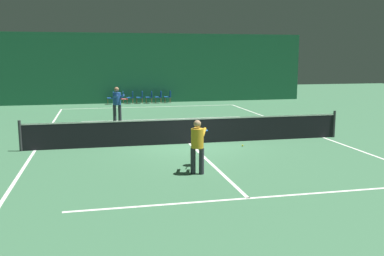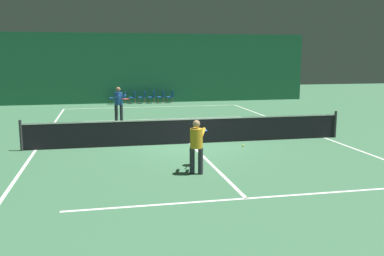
{
  "view_description": "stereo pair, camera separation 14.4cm",
  "coord_description": "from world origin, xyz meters",
  "px_view_note": "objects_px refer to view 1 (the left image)",
  "views": [
    {
      "loc": [
        -3.31,
        -15.32,
        3.24
      ],
      "look_at": [
        -0.27,
        -1.63,
        0.87
      ],
      "focal_mm": 40.0,
      "sensor_mm": 36.0,
      "label": 1
    },
    {
      "loc": [
        -3.17,
        -15.35,
        3.24
      ],
      "look_at": [
        -0.27,
        -1.63,
        0.87
      ],
      "focal_mm": 40.0,
      "sensor_mm": 36.0,
      "label": 2
    }
  ],
  "objects_px": {
    "courtside_chair_2": "(131,97)",
    "courtside_chair_3": "(141,96)",
    "player_far": "(117,102)",
    "courtside_chair_4": "(150,96)",
    "courtside_chair_0": "(112,97)",
    "courtside_chair_6": "(169,96)",
    "player_near": "(198,142)",
    "courtside_chair_1": "(121,97)",
    "courtside_chair_5": "(159,96)",
    "tennis_net": "(190,130)",
    "tennis_ball": "(243,145)"
  },
  "relations": [
    {
      "from": "courtside_chair_2",
      "to": "courtside_chair_3",
      "type": "distance_m",
      "value": 0.65
    },
    {
      "from": "player_far",
      "to": "courtside_chair_4",
      "type": "relative_size",
      "value": 2.05
    },
    {
      "from": "courtside_chair_0",
      "to": "courtside_chair_4",
      "type": "bearing_deg",
      "value": 90.0
    },
    {
      "from": "player_far",
      "to": "courtside_chair_6",
      "type": "relative_size",
      "value": 2.05
    },
    {
      "from": "player_near",
      "to": "courtside_chair_0",
      "type": "height_order",
      "value": "player_near"
    },
    {
      "from": "courtside_chair_1",
      "to": "player_near",
      "type": "bearing_deg",
      "value": 3.34
    },
    {
      "from": "courtside_chair_1",
      "to": "courtside_chair_3",
      "type": "relative_size",
      "value": 1.0
    },
    {
      "from": "courtside_chair_0",
      "to": "courtside_chair_4",
      "type": "distance_m",
      "value": 2.61
    },
    {
      "from": "courtside_chair_0",
      "to": "courtside_chair_2",
      "type": "distance_m",
      "value": 1.3
    },
    {
      "from": "courtside_chair_0",
      "to": "courtside_chair_2",
      "type": "height_order",
      "value": "same"
    },
    {
      "from": "courtside_chair_2",
      "to": "courtside_chair_3",
      "type": "xyz_separation_m",
      "value": [
        0.65,
        0.0,
        0.0
      ]
    },
    {
      "from": "player_far",
      "to": "courtside_chair_1",
      "type": "bearing_deg",
      "value": 157.94
    },
    {
      "from": "courtside_chair_4",
      "to": "courtside_chair_5",
      "type": "distance_m",
      "value": 0.65
    },
    {
      "from": "courtside_chair_1",
      "to": "courtside_chair_0",
      "type": "bearing_deg",
      "value": -90.0
    },
    {
      "from": "player_near",
      "to": "courtside_chair_1",
      "type": "xyz_separation_m",
      "value": [
        -1.06,
        18.17,
        -0.4
      ]
    },
    {
      "from": "courtside_chair_2",
      "to": "courtside_chair_1",
      "type": "bearing_deg",
      "value": -90.0
    },
    {
      "from": "courtside_chair_5",
      "to": "tennis_net",
      "type": "bearing_deg",
      "value": -3.62
    },
    {
      "from": "tennis_net",
      "to": "courtside_chair_0",
      "type": "distance_m",
      "value": 14.28
    },
    {
      "from": "player_near",
      "to": "courtside_chair_1",
      "type": "distance_m",
      "value": 18.21
    },
    {
      "from": "tennis_net",
      "to": "courtside_chair_4",
      "type": "relative_size",
      "value": 14.29
    },
    {
      "from": "courtside_chair_1",
      "to": "tennis_ball",
      "type": "distance_m",
      "value": 15.4
    },
    {
      "from": "courtside_chair_4",
      "to": "player_far",
      "type": "bearing_deg",
      "value": -17.92
    },
    {
      "from": "courtside_chair_6",
      "to": "courtside_chair_2",
      "type": "bearing_deg",
      "value": -90.0
    },
    {
      "from": "tennis_ball",
      "to": "courtside_chair_1",
      "type": "bearing_deg",
      "value": 103.09
    },
    {
      "from": "courtside_chair_2",
      "to": "tennis_ball",
      "type": "relative_size",
      "value": 12.73
    },
    {
      "from": "player_near",
      "to": "courtside_chair_3",
      "type": "distance_m",
      "value": 18.18
    },
    {
      "from": "courtside_chair_4",
      "to": "courtside_chair_2",
      "type": "bearing_deg",
      "value": -90.0
    },
    {
      "from": "courtside_chair_4",
      "to": "courtside_chair_5",
      "type": "relative_size",
      "value": 1.0
    },
    {
      "from": "player_far",
      "to": "courtside_chair_0",
      "type": "bearing_deg",
      "value": 162.58
    },
    {
      "from": "player_far",
      "to": "courtside_chair_3",
      "type": "height_order",
      "value": "player_far"
    },
    {
      "from": "courtside_chair_6",
      "to": "tennis_ball",
      "type": "relative_size",
      "value": 12.73
    },
    {
      "from": "courtside_chair_1",
      "to": "courtside_chair_4",
      "type": "xyz_separation_m",
      "value": [
        1.96,
        0.0,
        0.0
      ]
    },
    {
      "from": "tennis_net",
      "to": "courtside_chair_2",
      "type": "distance_m",
      "value": 14.13
    },
    {
      "from": "courtside_chair_2",
      "to": "courtside_chair_4",
      "type": "xyz_separation_m",
      "value": [
        1.3,
        0.0,
        0.0
      ]
    },
    {
      "from": "courtside_chair_2",
      "to": "courtside_chair_4",
      "type": "distance_m",
      "value": 1.3
    },
    {
      "from": "tennis_net",
      "to": "courtside_chair_1",
      "type": "height_order",
      "value": "tennis_net"
    },
    {
      "from": "tennis_net",
      "to": "courtside_chair_1",
      "type": "xyz_separation_m",
      "value": [
        -1.72,
        14.09,
        -0.03
      ]
    },
    {
      "from": "courtside_chair_0",
      "to": "courtside_chair_1",
      "type": "relative_size",
      "value": 1.0
    },
    {
      "from": "player_far",
      "to": "courtside_chair_2",
      "type": "distance_m",
      "value": 8.16
    },
    {
      "from": "tennis_net",
      "to": "tennis_ball",
      "type": "relative_size",
      "value": 181.82
    },
    {
      "from": "courtside_chair_1",
      "to": "courtside_chair_4",
      "type": "height_order",
      "value": "same"
    },
    {
      "from": "courtside_chair_0",
      "to": "courtside_chair_4",
      "type": "height_order",
      "value": "same"
    },
    {
      "from": "courtside_chair_2",
      "to": "courtside_chair_6",
      "type": "bearing_deg",
      "value": 90.0
    },
    {
      "from": "courtside_chair_3",
      "to": "player_near",
      "type": "bearing_deg",
      "value": -0.77
    },
    {
      "from": "courtside_chair_3",
      "to": "courtside_chair_4",
      "type": "distance_m",
      "value": 0.65
    },
    {
      "from": "player_far",
      "to": "courtside_chair_4",
      "type": "height_order",
      "value": "player_far"
    },
    {
      "from": "courtside_chair_3",
      "to": "courtside_chair_4",
      "type": "bearing_deg",
      "value": 90.0
    },
    {
      "from": "courtside_chair_1",
      "to": "courtside_chair_3",
      "type": "distance_m",
      "value": 1.3
    },
    {
      "from": "player_far",
      "to": "courtside_chair_6",
      "type": "distance_m",
      "value": 8.95
    },
    {
      "from": "courtside_chair_3",
      "to": "player_far",
      "type": "bearing_deg",
      "value": -13.62
    }
  ]
}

